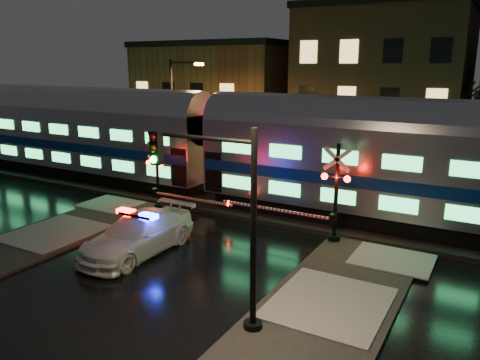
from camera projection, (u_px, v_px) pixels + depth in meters
The scene contains 11 objects.
ground at pixel (211, 240), 20.64m from camera, with size 120.00×120.00×0.00m, color black.
ballast at pixel (262, 208), 24.82m from camera, with size 90.00×4.20×0.24m, color black.
sidewalk_right at pixel (292, 354), 12.44m from camera, with size 4.00×20.00×0.12m, color #2D2D2D.
building_left at pixel (222, 97), 44.34m from camera, with size 14.00×10.00×9.00m, color brown.
building_mid at pixel (385, 87), 37.27m from camera, with size 12.00×11.00×11.50m, color brown.
train at pixel (211, 142), 25.56m from camera, with size 51.00×3.12×5.92m.
police_car at pixel (138, 234), 19.05m from camera, with size 2.29×5.55×1.78m.
crossing_signal_right at pixel (327, 202), 20.00m from camera, with size 6.16×0.67×4.36m.
crossing_signal_left at pixel (162, 182), 24.36m from camera, with size 5.33×0.64×3.77m.
traffic_light at pixel (224, 223), 13.25m from camera, with size 3.84×0.70×5.94m.
streetlight at pixel (175, 111), 31.26m from camera, with size 2.62×0.27×7.84m.
Camera 1 is at (10.71, -16.21, 7.56)m, focal length 35.00 mm.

